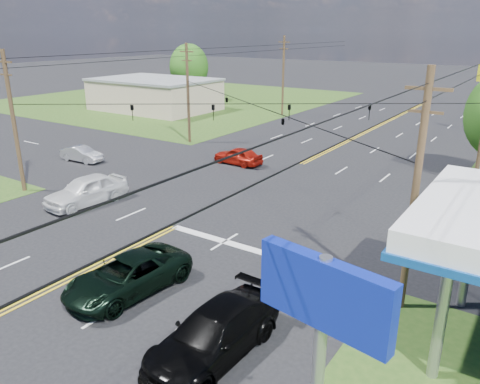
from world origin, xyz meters
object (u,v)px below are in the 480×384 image
Objects in this scene: pole_left_far at (283,75)px; polesign_se at (320,353)px; pole_sw at (14,121)px; pole_nw at (188,92)px; pole_se at (415,192)px; sedan_silver at (82,154)px; pickup_dkgreen at (128,275)px; retail_nw at (155,95)px; tree_far_l at (189,67)px; pickup_white at (86,190)px; suv_black at (214,334)px.

polesign_se is (27.42, -48.60, 0.75)m from pole_left_far.
pole_nw is at bearing 90.00° from pole_sw.
pole_se is 2.42× the size of sedan_silver.
pickup_dkgreen is (16.00, -23.32, -4.13)m from pole_nw.
tree_far_l reaches higher than retail_nw.
pole_nw is 19.00m from pole_left_far.
pole_se is 31.62m from pole_nw.
tree_far_l is at bearing 101.31° from retail_nw.
pickup_white is 0.72× the size of polesign_se.
pickup_white is at bearing 154.76° from pickup_dkgreen.
pole_left_far reaches higher than pole_nw.
pole_nw is 32.90m from suv_black.
pole_nw reaches higher than retail_nw.
pole_se is 1.68× the size of pickup_dkgreen.
pole_nw is at bearing -37.41° from retail_nw.
polesign_se is at bearing -43.80° from retail_nw.
polesign_se is (5.92, -5.03, 5.08)m from suv_black.
suv_black is 9.28m from polesign_se.
polesign_se is (27.42, -11.60, 1.00)m from pole_sw.
pole_nw is 29.83m from tree_far_l.
suv_black is (21.50, -43.57, -4.33)m from pole_left_far.
sedan_silver is at bearing -95.72° from pole_left_far.
tree_far_l is 37.60m from sedan_silver.
pole_se reaches higher than pickup_white.
pickup_dkgreen is 11.88m from pickup_white.
pole_nw reaches higher than polesign_se.
polesign_se is at bearing -126.66° from sedan_silver.
pickup_white is 10.94m from sedan_silver.
pole_left_far reaches higher than sedan_silver.
retail_nw is 21.60m from pole_nw.
pole_left_far is 55.80m from polesign_se.
pickup_dkgreen is at bearing 169.47° from suv_black.
pole_left_far is 1.32× the size of polesign_se.
pickup_white is at bearing 150.28° from polesign_se.
pole_left_far is (-26.00, 37.00, 0.25)m from pole_se.
pole_nw is 1.68× the size of pickup_dkgreen.
sedan_silver is 0.52× the size of polesign_se.
pickup_white is 25.40m from polesign_se.
sedan_silver is at bearing 148.33° from pickup_white.
tree_far_l is at bearing 131.43° from polesign_se.
pole_se is 11.73m from polesign_se.
pole_left_far is 36.96m from pickup_white.
pickup_white reaches higher than suv_black.
pole_sw is 22.85m from suv_black.
pole_nw is 2.42× the size of sedan_silver.
pole_left_far is 30.20m from sedan_silver.
polesign_se is (1.42, -11.60, 1.00)m from pole_se.
pickup_dkgreen is 0.98× the size of suv_black.
pole_sw is at bearing 157.07° from polesign_se.
retail_nw is at bearing 118.74° from pole_sw.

